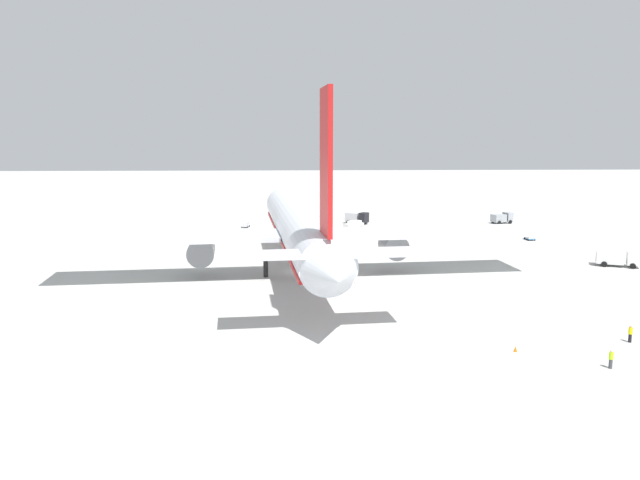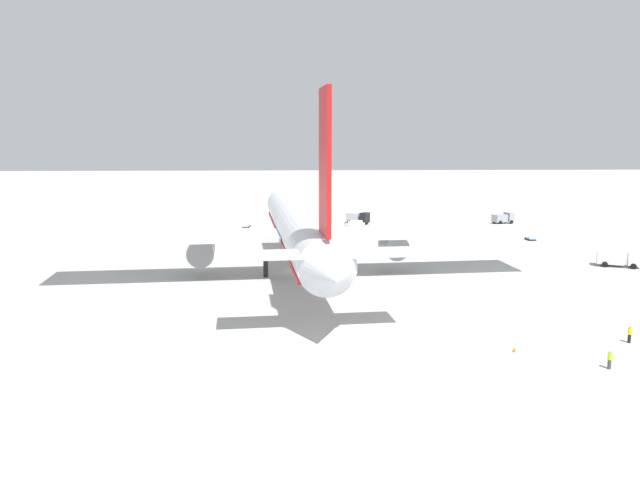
% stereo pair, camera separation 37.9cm
% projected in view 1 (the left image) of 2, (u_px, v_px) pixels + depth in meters
% --- Properties ---
extents(ground_plane, '(600.00, 600.00, 0.00)m').
position_uv_depth(ground_plane, '(298.00, 271.00, 95.49)').
color(ground_plane, '#B2B2AD').
extents(airliner, '(74.94, 72.08, 25.61)m').
position_uv_depth(airliner, '(298.00, 228.00, 92.99)').
color(airliner, silver).
rests_on(airliner, ground).
extents(service_truck_0, '(5.05, 5.81, 2.81)m').
position_uv_depth(service_truck_0, '(357.00, 218.00, 148.07)').
color(service_truck_0, black).
rests_on(service_truck_0, ground).
extents(service_truck_1, '(3.84, 5.45, 2.63)m').
position_uv_depth(service_truck_1, '(502.00, 218.00, 148.74)').
color(service_truck_1, '#999EA5').
rests_on(service_truck_1, ground).
extents(service_truck_2, '(4.83, 6.90, 2.52)m').
position_uv_depth(service_truck_2, '(618.00, 258.00, 98.94)').
color(service_truck_2, white).
rests_on(service_truck_2, ground).
extents(service_van, '(4.28, 4.89, 1.97)m').
position_uv_depth(service_van, '(354.00, 225.00, 139.21)').
color(service_van, white).
rests_on(service_van, ground).
extents(baggage_cart_0, '(3.18, 1.56, 1.52)m').
position_uv_depth(baggage_cart_0, '(530.00, 236.00, 124.79)').
color(baggage_cart_0, '#26598C').
rests_on(baggage_cart_0, ground).
extents(baggage_cart_1, '(3.14, 1.89, 1.19)m').
position_uv_depth(baggage_cart_1, '(245.00, 225.00, 142.26)').
color(baggage_cart_1, gray).
rests_on(baggage_cart_1, ground).
extents(ground_worker_0, '(0.55, 0.55, 1.74)m').
position_uv_depth(ground_worker_0, '(611.00, 359.00, 55.16)').
color(ground_worker_0, '#3F3F47').
rests_on(ground_worker_0, ground).
extents(ground_worker_2, '(0.54, 0.54, 1.78)m').
position_uv_depth(ground_worker_2, '(630.00, 334.00, 62.22)').
color(ground_worker_2, black).
rests_on(ground_worker_2, ground).
extents(traffic_cone_1, '(0.36, 0.36, 0.55)m').
position_uv_depth(traffic_cone_1, '(515.00, 349.00, 59.60)').
color(traffic_cone_1, orange).
rests_on(traffic_cone_1, ground).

